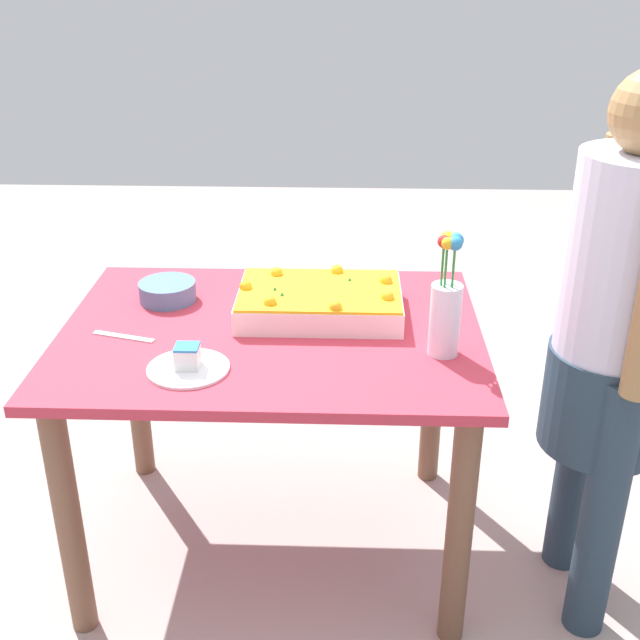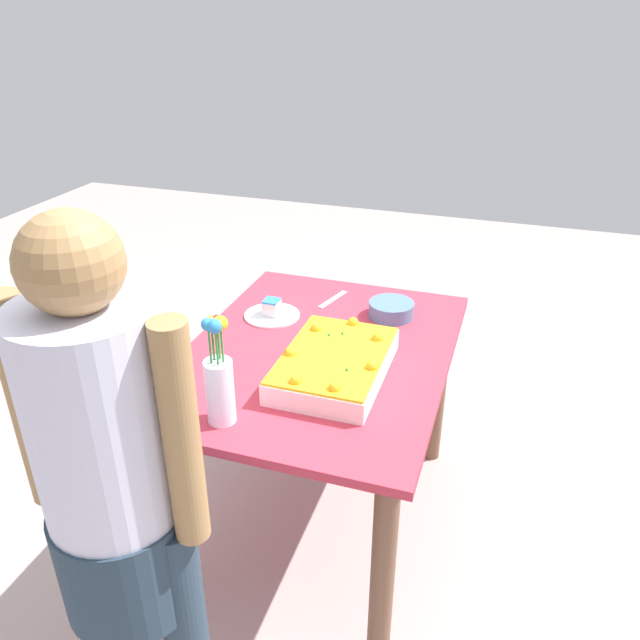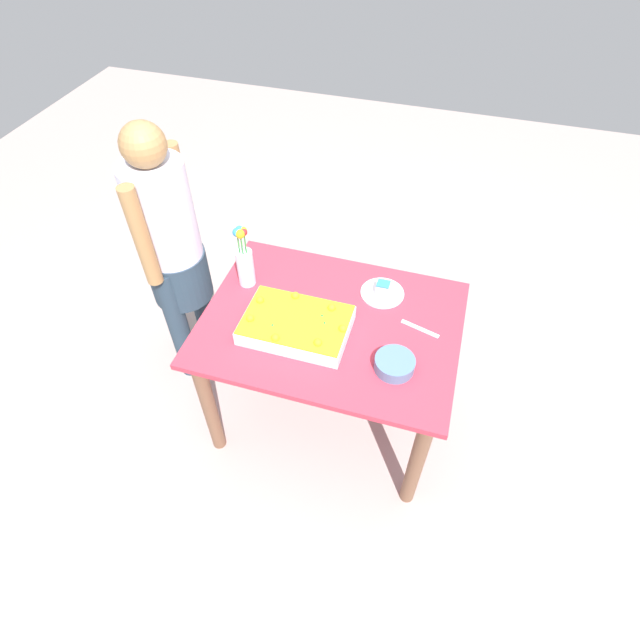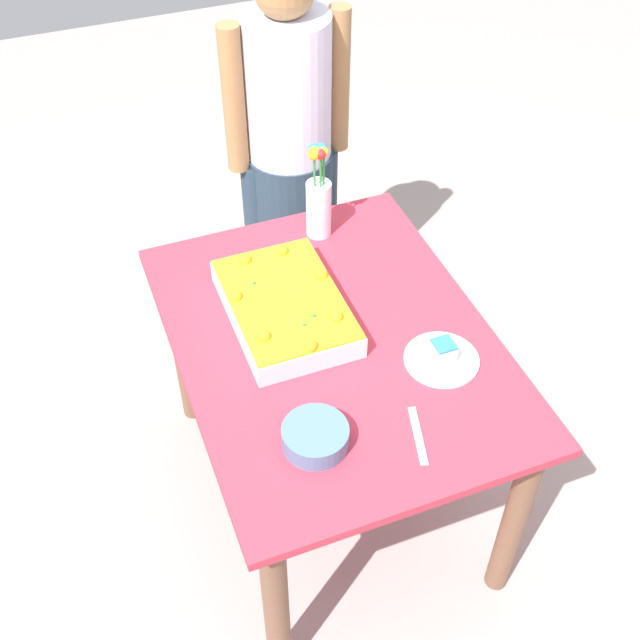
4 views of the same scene
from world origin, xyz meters
name	(u,v)px [view 4 (image 4 of 4)]	position (x,y,z in m)	size (l,w,h in m)	color
ground_plane	(331,488)	(0.00, 0.00, 0.00)	(8.00, 8.00, 0.00)	#AB9792
dining_table	(333,370)	(0.00, 0.00, 0.62)	(1.17, 0.87, 0.76)	#BD3143
sheet_cake	(285,307)	(-0.13, -0.10, 0.80)	(0.47, 0.31, 0.10)	white
serving_plate_with_slice	(442,356)	(0.19, 0.25, 0.77)	(0.21, 0.21, 0.07)	white
cake_knife	(418,435)	(0.40, 0.07, 0.76)	(0.18, 0.02, 0.00)	silver
flower_vase	(318,199)	(-0.46, 0.13, 0.89)	(0.08, 0.08, 0.33)	white
fruit_bowl	(315,437)	(0.33, -0.18, 0.78)	(0.17, 0.17, 0.06)	#50719A
person_standing	(289,139)	(-0.88, 0.18, 0.85)	(0.31, 0.45, 1.49)	#273949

